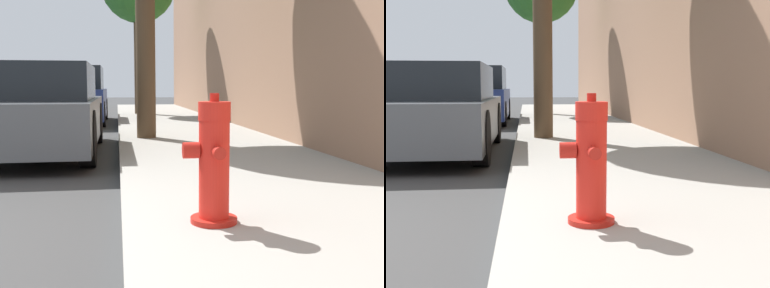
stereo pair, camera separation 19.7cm
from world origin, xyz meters
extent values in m
cube|color=#99968E|center=(3.14, 0.00, 0.07)|extent=(2.65, 40.00, 0.14)
cylinder|color=red|center=(2.40, 0.22, 0.16)|extent=(0.30, 0.30, 0.04)
cylinder|color=red|center=(2.40, 0.22, 0.49)|extent=(0.19, 0.19, 0.62)
cylinder|color=red|center=(2.40, 0.22, 0.86)|extent=(0.20, 0.20, 0.12)
cylinder|color=red|center=(2.40, 0.22, 0.94)|extent=(0.06, 0.06, 0.05)
cylinder|color=red|center=(2.40, 0.08, 0.61)|extent=(0.08, 0.09, 0.08)
cylinder|color=red|center=(2.40, 0.36, 0.61)|extent=(0.08, 0.09, 0.08)
cylinder|color=red|center=(2.25, 0.22, 0.61)|extent=(0.10, 0.10, 0.10)
cube|color=#4C5156|center=(0.67, 4.62, 0.51)|extent=(1.68, 4.12, 0.62)
cube|color=black|center=(0.67, 4.45, 1.07)|extent=(1.54, 2.27, 0.50)
cylinder|color=black|center=(-0.09, 5.90, 0.36)|extent=(0.20, 0.72, 0.72)
cylinder|color=black|center=(1.43, 5.90, 0.36)|extent=(0.20, 0.72, 0.72)
cylinder|color=black|center=(1.43, 3.34, 0.36)|extent=(0.20, 0.72, 0.72)
cube|color=navy|center=(0.59, 10.67, 0.55)|extent=(1.80, 4.36, 0.75)
cube|color=black|center=(0.59, 10.50, 1.22)|extent=(1.65, 2.40, 0.59)
cylinder|color=black|center=(-0.23, 12.02, 0.32)|extent=(0.20, 0.63, 0.63)
cylinder|color=black|center=(1.41, 12.02, 0.32)|extent=(0.20, 0.63, 0.63)
cylinder|color=black|center=(-0.23, 9.32, 0.32)|extent=(0.20, 0.63, 0.63)
cylinder|color=black|center=(1.41, 9.32, 0.32)|extent=(0.20, 0.63, 0.63)
cylinder|color=brown|center=(2.28, 5.42, 1.81)|extent=(0.32, 0.32, 3.35)
cylinder|color=brown|center=(2.50, 12.54, 1.74)|extent=(0.31, 0.31, 3.21)
camera|label=1|loc=(1.80, -2.74, 1.01)|focal=45.00mm
camera|label=2|loc=(1.99, -2.77, 1.01)|focal=45.00mm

